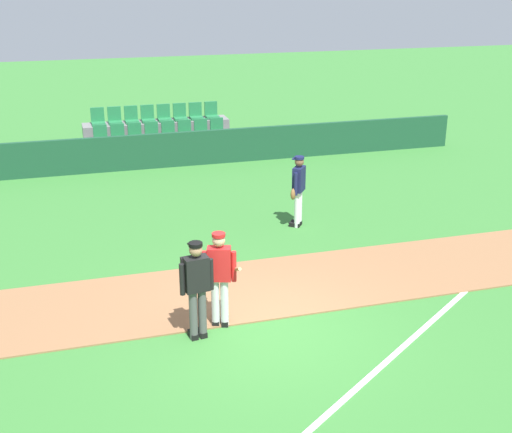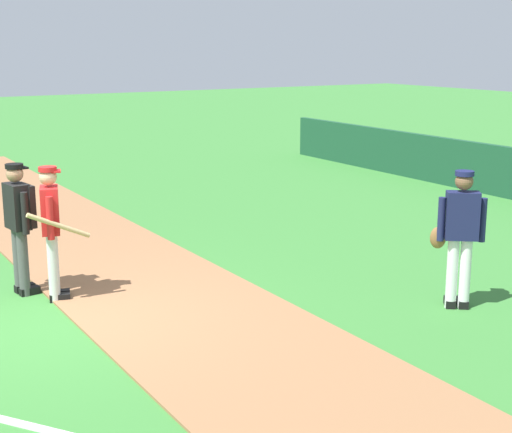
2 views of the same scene
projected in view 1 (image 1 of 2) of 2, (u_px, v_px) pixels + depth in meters
name	position (u px, v px, depth m)	size (l,w,h in m)	color
ground_plane	(264.00, 331.00, 11.58)	(80.00, 80.00, 0.00)	#387A33
infield_dirt_path	(240.00, 290.00, 13.02)	(28.00, 2.58, 0.03)	#936642
foul_line_chalk	(433.00, 321.00, 11.91)	(12.00, 0.10, 0.01)	white
dugout_fence	(166.00, 150.00, 21.08)	(20.00, 0.16, 1.10)	#19472D
stadium_bleachers	(159.00, 142.00, 22.41)	(5.00, 2.10, 1.65)	slate
batter_red_jersey	(220.00, 276.00, 11.42)	(0.58, 0.80, 1.76)	silver
umpire_home_plate	(196.00, 285.00, 11.03)	(0.59, 0.34, 1.76)	#4C4C4C
runner_navy_jersey	(298.00, 189.00, 16.02)	(0.52, 0.55, 1.76)	white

